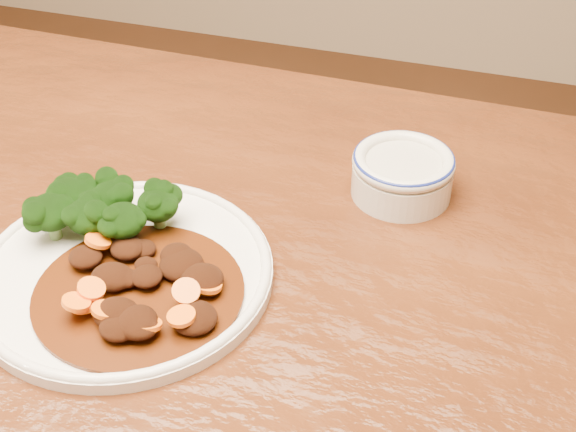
% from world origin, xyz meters
% --- Properties ---
extents(dining_table, '(1.52, 0.93, 0.75)m').
position_xyz_m(dining_table, '(0.00, 0.00, 0.67)').
color(dining_table, '#53260E').
rests_on(dining_table, ground).
extents(dinner_plate, '(0.27, 0.27, 0.02)m').
position_xyz_m(dinner_plate, '(0.04, 0.02, 0.76)').
color(dinner_plate, white).
rests_on(dinner_plate, dining_table).
extents(broccoli_florets, '(0.13, 0.08, 0.05)m').
position_xyz_m(broccoli_florets, '(-0.00, 0.06, 0.79)').
color(broccoli_florets, '#628B48').
rests_on(broccoli_florets, dinner_plate).
extents(mince_stew, '(0.18, 0.18, 0.03)m').
position_xyz_m(mince_stew, '(0.08, -0.01, 0.77)').
color(mince_stew, '#3F1B06').
rests_on(mince_stew, dinner_plate).
extents(dip_bowl, '(0.11, 0.11, 0.05)m').
position_xyz_m(dip_bowl, '(0.26, 0.22, 0.78)').
color(dip_bowl, silver).
rests_on(dip_bowl, dining_table).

